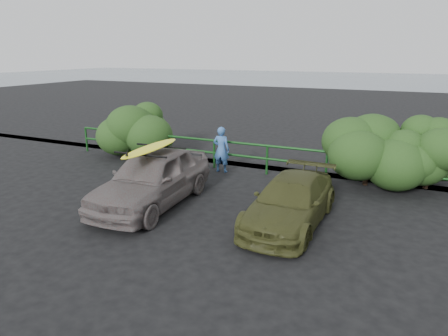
% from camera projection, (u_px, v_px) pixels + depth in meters
% --- Properties ---
extents(ground, '(80.00, 80.00, 0.00)m').
position_uv_depth(ground, '(161.00, 224.00, 9.75)').
color(ground, black).
extents(ocean, '(200.00, 200.00, 0.00)m').
position_uv_depth(ocean, '(375.00, 79.00, 62.07)').
color(ocean, slate).
rests_on(ocean, ground).
extents(guardrail, '(14.00, 0.08, 1.04)m').
position_uv_depth(guardrail, '(240.00, 157.00, 13.96)').
color(guardrail, '#134316').
rests_on(guardrail, ground).
extents(shrub_left, '(3.20, 2.40, 1.96)m').
position_uv_depth(shrub_left, '(134.00, 131.00, 16.12)').
color(shrub_left, '#27491A').
rests_on(shrub_left, ground).
extents(shrub_right, '(3.20, 2.40, 2.03)m').
position_uv_depth(shrub_right, '(396.00, 154.00, 12.25)').
color(shrub_right, '#27491A').
rests_on(shrub_right, ground).
extents(sedan, '(1.98, 4.48, 1.50)m').
position_uv_depth(sedan, '(152.00, 178.00, 10.81)').
color(sedan, '#665C5B').
rests_on(sedan, ground).
extents(olive_vehicle, '(1.70, 3.95, 1.13)m').
position_uv_depth(olive_vehicle, '(291.00, 201.00, 9.62)').
color(olive_vehicle, '#3C3F1C').
rests_on(olive_vehicle, ground).
extents(man, '(0.61, 0.42, 1.60)m').
position_uv_depth(man, '(221.00, 149.00, 13.79)').
color(man, '#3967AD').
rests_on(man, ground).
extents(roof_rack, '(1.61, 1.17, 0.05)m').
position_uv_depth(roof_rack, '(151.00, 150.00, 10.59)').
color(roof_rack, black).
rests_on(roof_rack, sedan).
extents(surfboard, '(0.65, 2.58, 0.08)m').
position_uv_depth(surfboard, '(151.00, 148.00, 10.57)').
color(surfboard, '#FFFC1A').
rests_on(surfboard, roof_rack).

